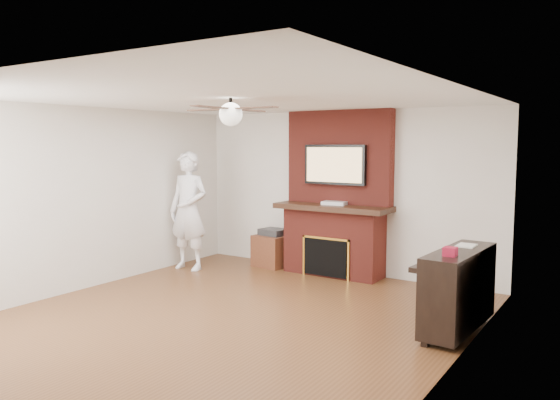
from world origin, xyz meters
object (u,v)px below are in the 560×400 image
Objects in this scene: fireplace at (336,210)px; person at (189,211)px; side_table at (273,249)px; piano at (458,288)px.

fireplace reaches higher than person.
piano is (3.39, -1.53, 0.19)m from side_table.
piano is at bearing -34.89° from fireplace.
person reaches higher than piano.
side_table is (-1.10, -0.07, -0.71)m from fireplace.
side_table is at bearing 37.56° from person.
fireplace is 1.31m from side_table.
fireplace reaches higher than side_table.
side_table is at bearing 158.97° from piano.
piano is at bearing -17.40° from side_table.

